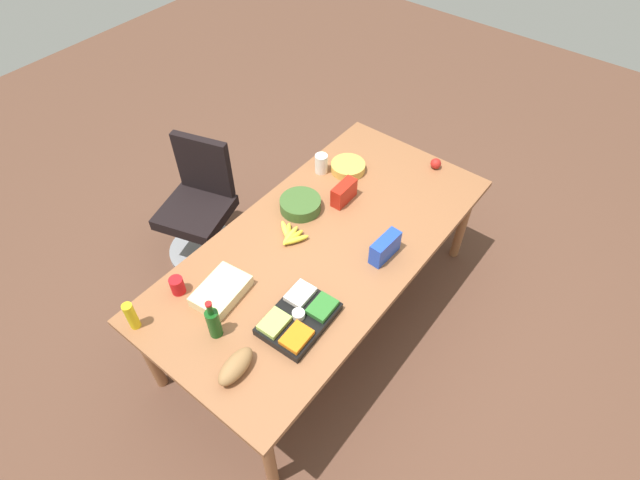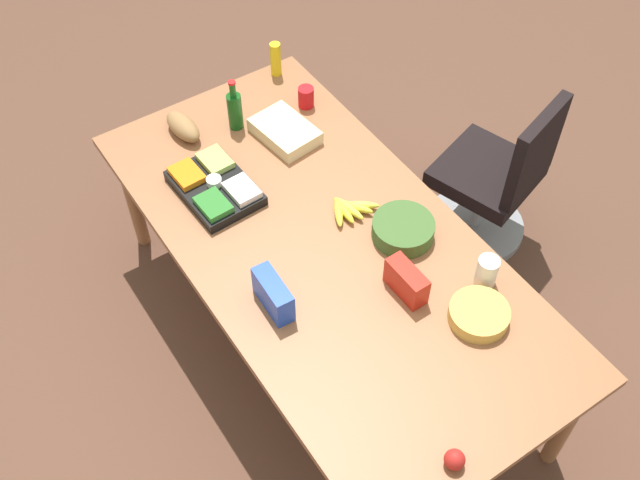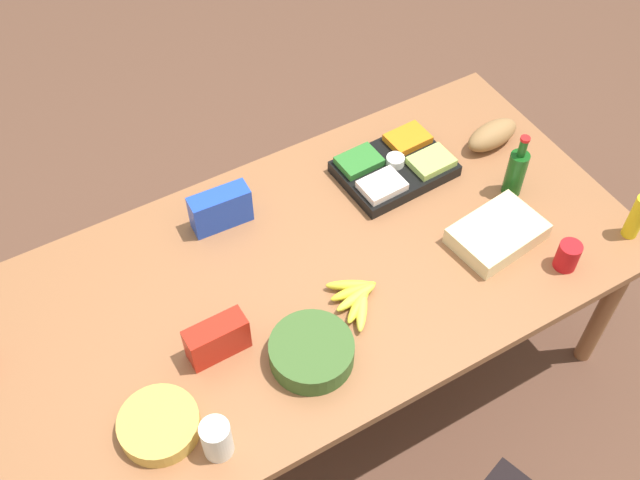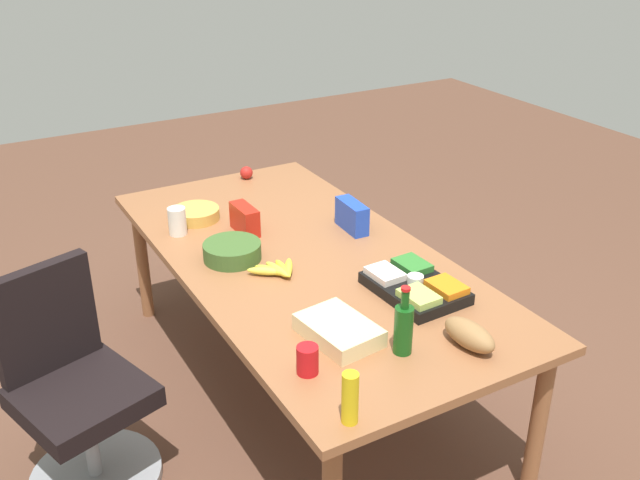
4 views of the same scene
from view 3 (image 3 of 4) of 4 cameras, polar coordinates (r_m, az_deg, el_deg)
The scene contains 14 objects.
ground_plane at distance 3.30m, azimuth -0.93°, elevation -10.39°, with size 10.00×10.00×0.00m, color brown.
conference_table at distance 2.71m, azimuth -1.12°, elevation -3.33°, with size 2.37×1.16×0.76m.
chip_bag_blue at distance 2.77m, azimuth -7.44°, elevation 2.31°, with size 0.22×0.08×0.15m, color blue.
mustard_bottle at distance 2.92m, azimuth 22.59°, elevation 1.61°, with size 0.06×0.06×0.19m, color yellow.
chip_bag_red at distance 2.45m, azimuth -7.70°, elevation -7.34°, with size 0.20×0.08×0.14m, color red.
chip_bowl at distance 2.38m, azimuth -11.92°, elevation -13.37°, with size 0.24×0.24×0.06m, color gold.
red_solo_cup at distance 2.77m, azimuth 18.02°, elevation -1.13°, with size 0.08×0.08×0.11m, color red.
bread_loaf at distance 3.13m, azimuth 12.74°, elevation 7.66°, with size 0.24×0.11×0.10m, color #986C40.
salad_bowl at distance 2.44m, azimuth -0.64°, elevation -8.36°, with size 0.27×0.27×0.08m, color #3B5D28.
banana_bunch at distance 2.57m, azimuth 2.71°, elevation -4.31°, with size 0.18×0.24×0.04m.
veggie_tray at distance 2.96m, azimuth 5.60°, elevation 5.48°, with size 0.43×0.32×0.09m.
mayo_jar at distance 2.29m, azimuth -7.73°, elevation -14.51°, with size 0.09×0.09×0.14m, color white.
wine_bottle at distance 2.92m, azimuth 14.43°, elevation 4.97°, with size 0.09×0.09×0.28m.
sheet_cake at distance 2.80m, azimuth 13.10°, elevation 0.47°, with size 0.32×0.22×0.07m, color beige.
Camera 3 is at (0.74, 1.39, 2.90)m, focal length 42.84 mm.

